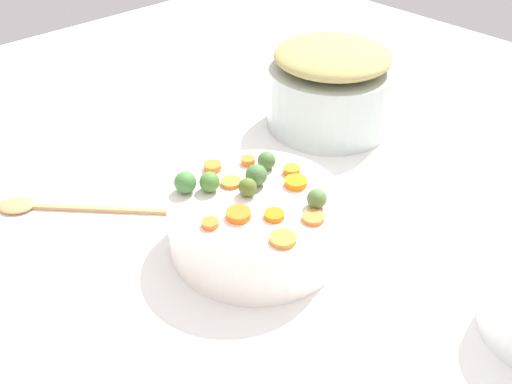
# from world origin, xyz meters

# --- Properties ---
(tabletop) EXTENTS (2.40, 2.40, 0.02)m
(tabletop) POSITION_xyz_m (0.00, 0.00, 0.01)
(tabletop) COLOR white
(tabletop) RESTS_ON ground
(serving_bowl_carrots) EXTENTS (0.29, 0.29, 0.10)m
(serving_bowl_carrots) POSITION_xyz_m (-0.01, -0.02, 0.07)
(serving_bowl_carrots) COLOR white
(serving_bowl_carrots) RESTS_ON tabletop
(metal_pot) EXTENTS (0.28, 0.28, 0.14)m
(metal_pot) POSITION_xyz_m (-0.41, -0.22, 0.09)
(metal_pot) COLOR #B2BFB7
(metal_pot) RESTS_ON tabletop
(stuffing_mound) EXTENTS (0.25, 0.25, 0.05)m
(stuffing_mound) POSITION_xyz_m (-0.41, -0.22, 0.19)
(stuffing_mound) COLOR tan
(stuffing_mound) RESTS_ON metal_pot
(carrot_slice_0) EXTENTS (0.04, 0.04, 0.01)m
(carrot_slice_0) POSITION_xyz_m (-0.10, -0.03, 0.13)
(carrot_slice_0) COLOR orange
(carrot_slice_0) RESTS_ON serving_bowl_carrots
(carrot_slice_1) EXTENTS (0.06, 0.06, 0.01)m
(carrot_slice_1) POSITION_xyz_m (0.04, 0.09, 0.13)
(carrot_slice_1) COLOR orange
(carrot_slice_1) RESTS_ON serving_bowl_carrots
(carrot_slice_2) EXTENTS (0.04, 0.04, 0.01)m
(carrot_slice_2) POSITION_xyz_m (0.01, 0.04, 0.13)
(carrot_slice_2) COLOR orange
(carrot_slice_2) RESTS_ON serving_bowl_carrots
(carrot_slice_3) EXTENTS (0.04, 0.04, 0.01)m
(carrot_slice_3) POSITION_xyz_m (-0.00, -0.08, 0.13)
(carrot_slice_3) COLOR orange
(carrot_slice_3) RESTS_ON serving_bowl_carrots
(carrot_slice_4) EXTENTS (0.05, 0.05, 0.01)m
(carrot_slice_4) POSITION_xyz_m (0.05, 0.00, 0.13)
(carrot_slice_4) COLOR orange
(carrot_slice_4) RESTS_ON serving_bowl_carrots
(carrot_slice_5) EXTENTS (0.04, 0.04, 0.01)m
(carrot_slice_5) POSITION_xyz_m (0.10, -0.01, 0.13)
(carrot_slice_5) COLOR orange
(carrot_slice_5) RESTS_ON serving_bowl_carrots
(carrot_slice_6) EXTENTS (0.05, 0.05, 0.01)m
(carrot_slice_6) POSITION_xyz_m (-0.03, 0.08, 0.13)
(carrot_slice_6) COLOR orange
(carrot_slice_6) RESTS_ON serving_bowl_carrots
(carrot_slice_7) EXTENTS (0.02, 0.02, 0.01)m
(carrot_slice_7) POSITION_xyz_m (-0.06, -0.10, 0.13)
(carrot_slice_7) COLOR orange
(carrot_slice_7) RESTS_ON serving_bowl_carrots
(carrot_slice_8) EXTENTS (0.04, 0.04, 0.01)m
(carrot_slice_8) POSITION_xyz_m (-0.08, 0.00, 0.13)
(carrot_slice_8) COLOR orange
(carrot_slice_8) RESTS_ON serving_bowl_carrots
(carrot_slice_9) EXTENTS (0.04, 0.04, 0.01)m
(carrot_slice_9) POSITION_xyz_m (-0.01, -0.13, 0.13)
(carrot_slice_9) COLOR orange
(carrot_slice_9) RESTS_ON serving_bowl_carrots
(brussels_sprout_0) EXTENTS (0.03, 0.03, 0.03)m
(brussels_sprout_0) POSITION_xyz_m (-0.00, -0.03, 0.14)
(brussels_sprout_0) COLOR #536B26
(brussels_sprout_0) RESTS_ON serving_bowl_carrots
(brussels_sprout_1) EXTENTS (0.03, 0.03, 0.03)m
(brussels_sprout_1) POSITION_xyz_m (-0.06, 0.06, 0.14)
(brussels_sprout_1) COLOR #567439
(brussels_sprout_1) RESTS_ON serving_bowl_carrots
(brussels_sprout_2) EXTENTS (0.03, 0.03, 0.03)m
(brussels_sprout_2) POSITION_xyz_m (0.04, -0.09, 0.14)
(brussels_sprout_2) COLOR #498033
(brussels_sprout_2) RESTS_ON serving_bowl_carrots
(brussels_sprout_3) EXTENTS (0.03, 0.03, 0.03)m
(brussels_sprout_3) POSITION_xyz_m (-0.08, -0.07, 0.14)
(brussels_sprout_3) COLOR #487136
(brussels_sprout_3) RESTS_ON serving_bowl_carrots
(brussels_sprout_4) EXTENTS (0.04, 0.04, 0.04)m
(brussels_sprout_4) POSITION_xyz_m (0.07, -0.11, 0.14)
(brussels_sprout_4) COLOR #447C3C
(brussels_sprout_4) RESTS_ON serving_bowl_carrots
(brussels_sprout_5) EXTENTS (0.04, 0.04, 0.04)m
(brussels_sprout_5) POSITION_xyz_m (-0.03, -0.05, 0.14)
(brussels_sprout_5) COLOR #48733B
(brussels_sprout_5) RESTS_ON serving_bowl_carrots
(wooden_spoon) EXTENTS (0.25, 0.26, 0.01)m
(wooden_spoon) POSITION_xyz_m (0.21, -0.36, 0.03)
(wooden_spoon) COLOR tan
(wooden_spoon) RESTS_ON tabletop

